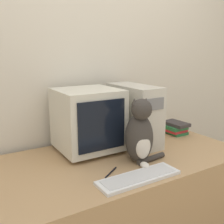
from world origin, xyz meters
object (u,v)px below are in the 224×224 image
at_px(cat, 140,135).
at_px(book_stack, 175,128).
at_px(crt_monitor, 88,120).
at_px(pen, 111,172).
at_px(computer_tower, 134,115).
at_px(keyboard, 139,177).

height_order(cat, book_stack, cat).
bearing_deg(crt_monitor, pen, -97.12).
distance_m(computer_tower, cat, 0.35).
bearing_deg(pen, book_stack, 23.04).
xyz_separation_m(crt_monitor, keyboard, (0.04, -0.52, -0.21)).
relative_size(cat, pen, 3.35).
height_order(book_stack, pen, book_stack).
bearing_deg(keyboard, crt_monitor, 94.92).
height_order(computer_tower, pen, computer_tower).
bearing_deg(book_stack, cat, -152.61).
bearing_deg(computer_tower, keyboard, -122.68).
relative_size(computer_tower, book_stack, 2.15).
height_order(computer_tower, keyboard, computer_tower).
relative_size(crt_monitor, keyboard, 0.90).
relative_size(cat, book_stack, 1.85).
bearing_deg(cat, computer_tower, 77.48).
distance_m(crt_monitor, cat, 0.39).
bearing_deg(computer_tower, pen, -139.43).
bearing_deg(cat, pen, -152.65).
relative_size(book_stack, pen, 1.81).
xyz_separation_m(crt_monitor, cat, (0.18, -0.34, -0.04)).
height_order(crt_monitor, pen, crt_monitor).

